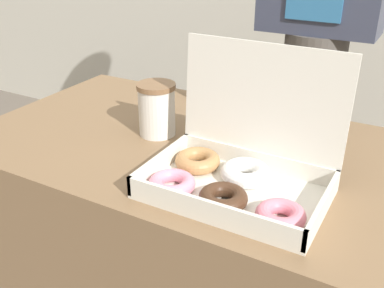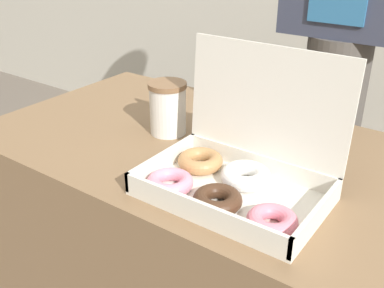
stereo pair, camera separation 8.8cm
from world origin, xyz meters
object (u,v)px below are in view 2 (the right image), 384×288
(napkin_holder, at_px, (233,83))
(person_customer, at_px, (347,6))
(donut_box, at_px, (233,172))
(coffee_cup, at_px, (167,108))

(napkin_holder, bearing_deg, person_customer, 45.79)
(donut_box, bearing_deg, napkin_holder, 120.98)
(coffee_cup, relative_size, person_customer, 0.08)
(coffee_cup, bearing_deg, napkin_holder, 85.06)
(napkin_holder, bearing_deg, coffee_cup, -94.94)
(donut_box, height_order, coffee_cup, donut_box)
(person_customer, bearing_deg, coffee_cup, -116.06)
(donut_box, xyz_separation_m, coffee_cup, (-0.27, 0.14, 0.02))
(donut_box, relative_size, napkin_holder, 2.84)
(donut_box, bearing_deg, coffee_cup, 152.98)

